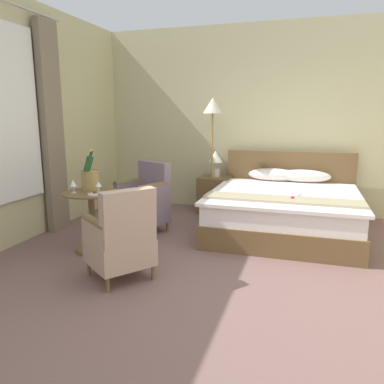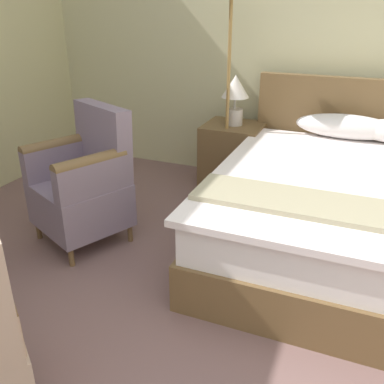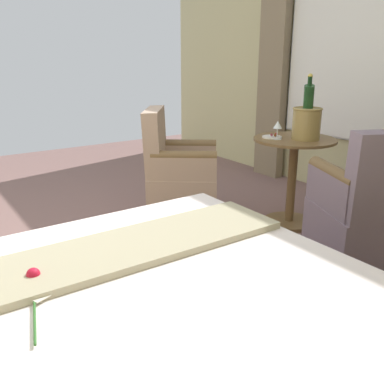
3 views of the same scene
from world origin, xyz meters
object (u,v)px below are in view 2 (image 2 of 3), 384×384
(nightstand, at_px, (233,156))
(bedside_lamp, at_px, (235,93))
(floor_lamp_brass, at_px, (231,9))
(bed, at_px, (365,211))
(armchair_by_window, at_px, (84,184))

(nightstand, xyz_separation_m, bedside_lamp, (-0.00, 0.00, 0.57))
(nightstand, bearing_deg, floor_lamp_brass, -100.26)
(bed, distance_m, bedside_lamp, 1.48)
(nightstand, xyz_separation_m, armchair_by_window, (-0.67, -1.29, 0.13))
(bedside_lamp, bearing_deg, armchair_by_window, -117.55)
(bedside_lamp, bearing_deg, nightstand, 0.00)
(floor_lamp_brass, height_order, armchair_by_window, floor_lamp_brass)
(bed, height_order, floor_lamp_brass, floor_lamp_brass)
(nightstand, height_order, bedside_lamp, bedside_lamp)
(bed, distance_m, armchair_by_window, 1.91)
(bedside_lamp, distance_m, armchair_by_window, 1.52)
(bed, xyz_separation_m, armchair_by_window, (-1.83, -0.54, 0.11))
(floor_lamp_brass, bearing_deg, bedside_lamp, 79.75)
(nightstand, xyz_separation_m, floor_lamp_brass, (-0.02, -0.13, 1.23))
(nightstand, relative_size, armchair_by_window, 0.62)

